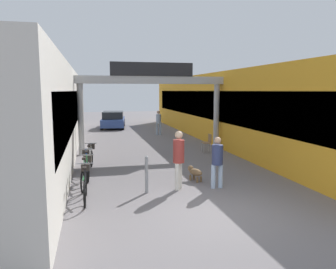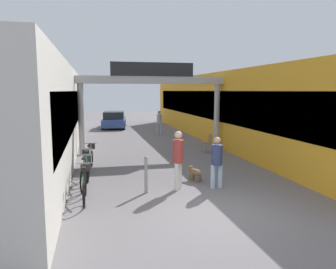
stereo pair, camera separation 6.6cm
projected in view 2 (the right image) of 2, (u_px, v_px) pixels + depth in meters
The scene contains 15 objects.
ground_plane at pixel (215, 214), 7.98m from camera, with size 80.00×80.00×0.00m, color slate.
storefront_left at pixel (48, 110), 17.20m from camera, with size 3.00×26.00×3.96m.
storefront_right at pixel (229, 108), 19.47m from camera, with size 3.00×26.00×3.96m.
arcade_sign_gateway at pixel (152, 89), 15.73m from camera, with size 7.40×0.47×4.31m.
pedestrian_with_dog at pixel (178, 156), 9.84m from camera, with size 0.47×0.47×1.79m.
pedestrian_companion at pixel (217, 159), 10.00m from camera, with size 0.38×0.34×1.59m.
pedestrian_carrying_crate at pixel (159, 121), 22.13m from camera, with size 0.47×0.47×1.65m.
dog_on_leash at pixel (194, 172), 10.89m from camera, with size 0.47×0.69×0.48m.
bicycle_black_nearest at pixel (85, 184), 8.97m from camera, with size 0.46×1.69×0.98m.
bicycle_green_second at pixel (85, 173), 10.21m from camera, with size 0.46×1.68×0.98m.
bicycle_blue_third at pixel (87, 165), 11.27m from camera, with size 0.46×1.69×0.98m.
bicycle_silver_farthest at pixel (90, 158), 12.49m from camera, with size 0.46×1.68×0.98m.
bollard_post_metal at pixel (146, 174), 9.57m from camera, with size 0.10×0.10×1.11m.
cafe_chair_wood_nearer at pixel (208, 141), 15.97m from camera, with size 0.42×0.42×0.89m.
parked_car_blue at pixel (114, 120), 26.38m from camera, with size 2.22×4.18×1.33m.
Camera 2 is at (-2.83, -7.19, 2.99)m, focal length 35.00 mm.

